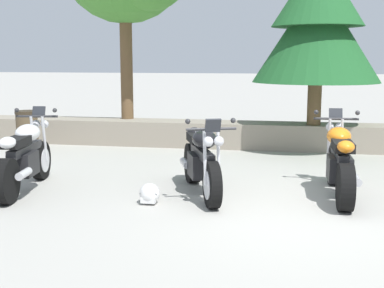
# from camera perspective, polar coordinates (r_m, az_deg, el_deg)

# --- Properties ---
(ground_plane) EXTENTS (120.00, 120.00, 0.00)m
(ground_plane) POSITION_cam_1_polar(r_m,az_deg,el_deg) (6.64, 11.39, -7.63)
(ground_plane) COLOR #A3A099
(stone_wall) EXTENTS (36.00, 0.80, 0.55)m
(stone_wall) POSITION_cam_1_polar(r_m,az_deg,el_deg) (11.28, 11.18, 0.84)
(stone_wall) COLOR gray
(stone_wall) RESTS_ON ground
(motorcycle_white_near_left) EXTENTS (0.74, 2.06, 1.18)m
(motorcycle_white_near_left) POSITION_cam_1_polar(r_m,az_deg,el_deg) (7.97, -17.97, -1.47)
(motorcycle_white_near_left) COLOR black
(motorcycle_white_near_left) RESTS_ON ground
(motorcycle_black_centre) EXTENTS (0.99, 1.98, 1.18)m
(motorcycle_black_centre) POSITION_cam_1_polar(r_m,az_deg,el_deg) (7.34, 1.09, -1.91)
(motorcycle_black_centre) COLOR black
(motorcycle_black_centre) RESTS_ON ground
(motorcycle_orange_far_right) EXTENTS (0.67, 2.06, 1.18)m
(motorcycle_orange_far_right) POSITION_cam_1_polar(r_m,az_deg,el_deg) (7.55, 15.97, -1.96)
(motorcycle_orange_far_right) COLOR black
(motorcycle_orange_far_right) RESTS_ON ground
(rider_helmet) EXTENTS (0.28, 0.28, 0.28)m
(rider_helmet) POSITION_cam_1_polar(r_m,az_deg,el_deg) (6.96, -4.71, -5.51)
(rider_helmet) COLOR silver
(rider_helmet) RESTS_ON ground
(pine_tree_mid_left) EXTENTS (2.60, 2.60, 3.49)m
(pine_tree_mid_left) POSITION_cam_1_polar(r_m,az_deg,el_deg) (11.04, 13.70, 13.10)
(pine_tree_mid_left) COLOR brown
(pine_tree_mid_left) RESTS_ON stone_wall
(trash_bin) EXTENTS (0.46, 0.46, 0.86)m
(trash_bin) POSITION_cam_1_polar(r_m,az_deg,el_deg) (11.24, -17.74, 1.35)
(trash_bin) COLOR brown
(trash_bin) RESTS_ON ground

